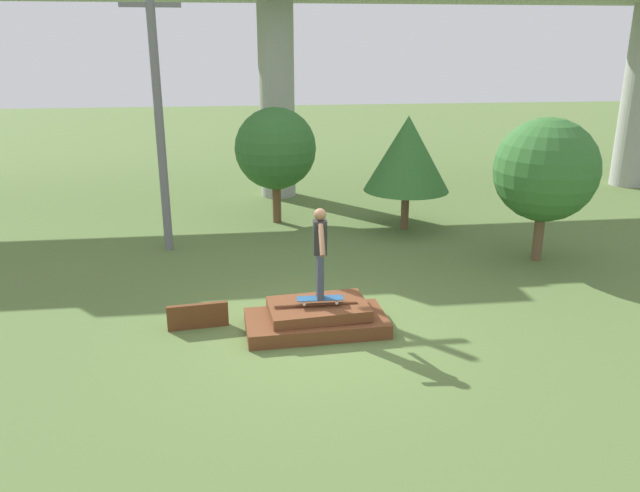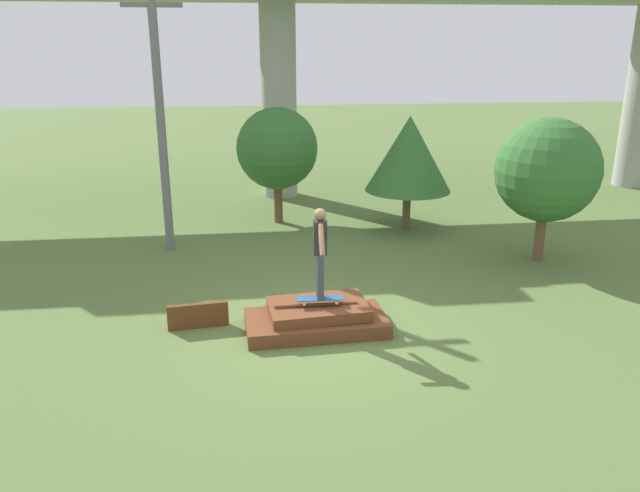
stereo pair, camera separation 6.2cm
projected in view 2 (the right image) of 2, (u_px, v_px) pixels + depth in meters
name	position (u px, v px, depth m)	size (l,w,h in m)	color
ground_plane	(316.00, 330.00, 10.80)	(80.00, 80.00, 0.00)	#567038
scrap_pile	(317.00, 318.00, 10.77)	(2.47, 1.34, 0.50)	brown
scrap_plank_loose	(198.00, 316.00, 10.82)	(1.05, 0.22, 0.45)	#5B3319
skateboard	(320.00, 299.00, 10.65)	(0.80, 0.25, 0.09)	#23517F
skater	(320.00, 248.00, 10.36)	(0.23, 1.04, 1.58)	#383D4C
highway_overpass	(277.00, 9.00, 18.51)	(44.00, 3.86, 6.54)	#9E9E99
utility_pole	(160.00, 115.00, 14.03)	(1.30, 0.20, 6.11)	slate
tree_behind_left	(409.00, 154.00, 16.02)	(2.23, 2.23, 2.98)	brown
tree_behind_right	(277.00, 149.00, 16.63)	(2.18, 2.18, 3.13)	brown
tree_mid_back	(547.00, 170.00, 13.61)	(2.28, 2.28, 3.22)	brown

